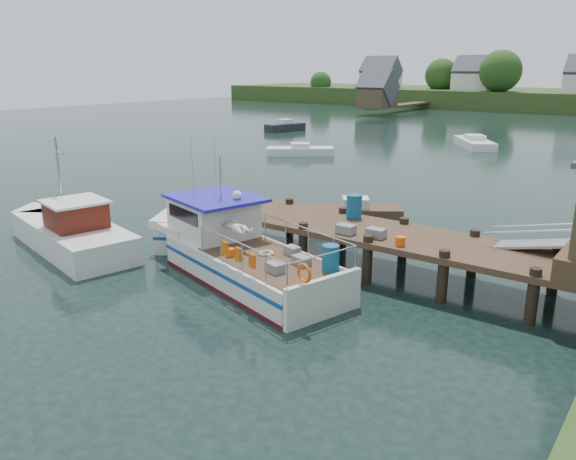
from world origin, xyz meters
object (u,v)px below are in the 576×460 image
Objects in this scene: dock at (533,230)px; work_boat at (69,231)px; lobster_boat at (233,249)px; moored_e at (285,127)px; moored_a at (300,151)px; moored_rowboat at (355,214)px; moored_d at (474,143)px.

dock is 2.07× the size of work_boat.
work_boat is (-15.44, -4.84, -1.57)m from dock.
lobster_boat reaches higher than work_boat.
moored_a is at bearing -45.22° from moored_e.
lobster_boat reaches higher than moored_e.
dock is 3.48× the size of moored_e.
lobster_boat reaches higher than moored_rowboat.
moored_rowboat is at bearing 150.94° from dock.
moored_a is at bearing -131.34° from moored_d.
lobster_boat reaches higher than moored_d.
work_boat is at bearing -99.38° from moored_d.
moored_a is 16.94m from moored_e.
lobster_boat is at bearing -159.97° from dock.
moored_d is (-4.03, 27.39, -0.05)m from moored_rowboat.
moored_e is (-24.28, 35.37, -0.37)m from lobster_boat.
moored_d reaches higher than moored_a.
dock is at bearing 35.66° from lobster_boat.
moored_a is at bearing 136.01° from lobster_boat.
moored_rowboat is at bearing -65.92° from moored_a.
dock is at bearing -59.90° from moored_a.
moored_rowboat is (7.06, 9.49, -0.23)m from work_boat.
work_boat is at bearing -93.51° from moored_a.
lobster_boat reaches higher than moored_a.
moored_rowboat is 0.80× the size of moored_a.
dock is 46.09m from moored_e.
work_boat is at bearing -150.41° from lobster_boat.
moored_rowboat is 27.69m from moored_d.
moored_a is at bearing 127.61° from moored_rowboat.
moored_e is at bearing 127.87° from work_boat.
moored_rowboat reaches higher than moored_a.
work_boat reaches higher than moored_e.
moored_d is 20.48m from moored_e.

